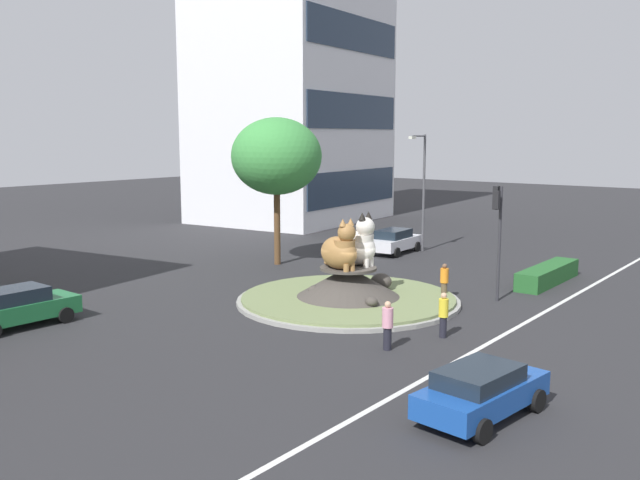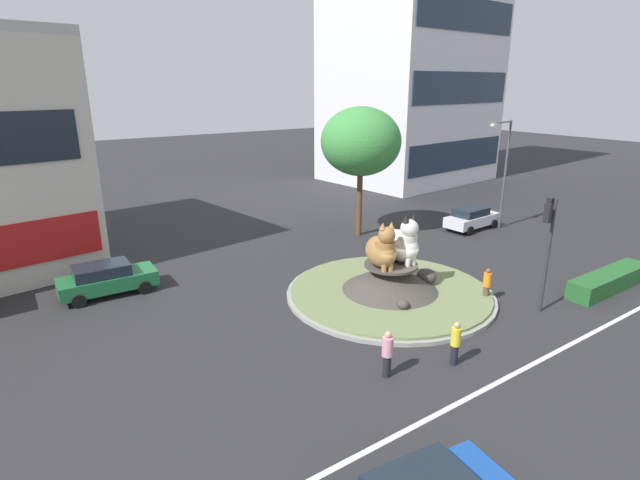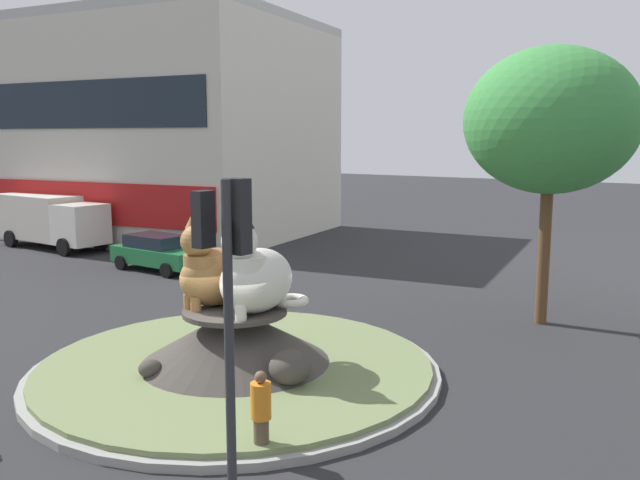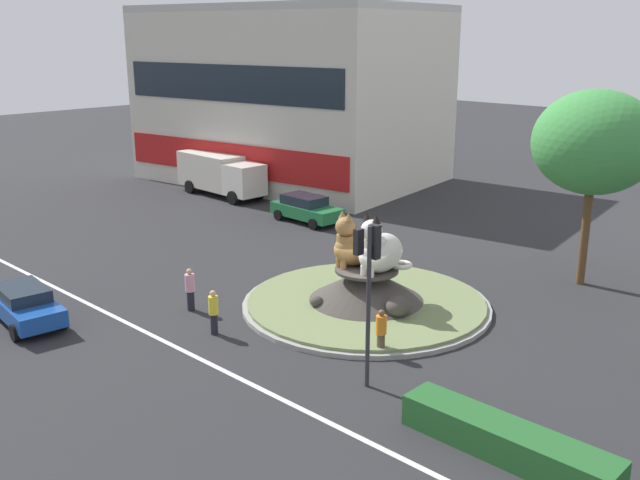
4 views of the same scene
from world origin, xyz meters
The scene contains 10 objects.
ground_plane centered at (0.00, 0.00, 0.00)m, with size 160.00×160.00×0.00m, color #28282B.
roundabout_island centered at (0.02, -0.01, 0.57)m, with size 10.04×10.04×1.63m.
cat_statue_tabby centered at (-0.65, -0.04, 2.47)m, with size 1.81×2.25×2.30m.
cat_statue_white centered at (0.63, -0.03, 2.53)m, with size 1.58×2.43×2.46m.
traffic_light_mast centered at (4.33, -5.10, 3.82)m, with size 0.73×0.51×5.23m.
shophouse_block centered at (-21.23, 16.60, 6.26)m, with size 21.79×16.53×12.53m.
broadleaf_tree_behind_island centered at (5.07, 8.69, 6.26)m, with size 5.19×5.19×8.49m.
pedestrian_orange_shirt centered at (3.27, -3.10, 0.87)m, with size 0.38×0.38×1.66m.
hatchback_near_shophouse centered at (-11.27, 7.94, 0.82)m, with size 4.53×2.16×1.57m.
delivery_box_truck centered at (-20.42, 8.92, 1.54)m, with size 7.30×2.57×2.77m.
Camera 3 is at (10.35, -11.87, 5.77)m, focal length 36.94 mm.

